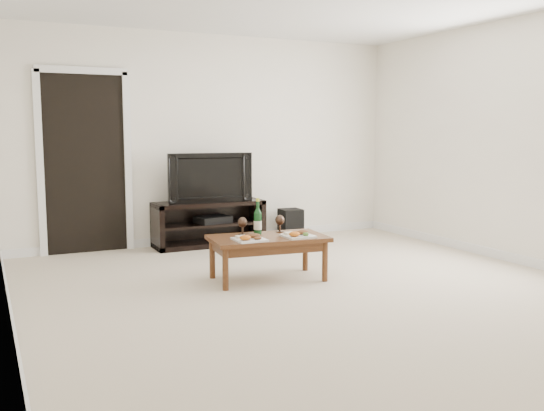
% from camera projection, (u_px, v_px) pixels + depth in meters
% --- Properties ---
extents(floor, '(5.50, 5.50, 0.00)m').
position_uv_depth(floor, '(320.00, 293.00, 5.32)').
color(floor, beige).
rests_on(floor, ground).
extents(back_wall, '(5.00, 0.04, 2.60)m').
position_uv_depth(back_wall, '(211.00, 140.00, 7.64)').
color(back_wall, white).
rests_on(back_wall, ground).
extents(doorway, '(0.90, 0.02, 2.05)m').
position_uv_depth(doorway, '(85.00, 165.00, 6.97)').
color(doorway, black).
rests_on(doorway, ground).
extents(media_console, '(1.36, 0.45, 0.55)m').
position_uv_depth(media_console, '(209.00, 224.00, 7.46)').
color(media_console, black).
rests_on(media_console, ground).
extents(television, '(1.04, 0.22, 0.60)m').
position_uv_depth(television, '(208.00, 177.00, 7.39)').
color(television, black).
rests_on(television, media_console).
extents(av_receiver, '(0.45, 0.37, 0.08)m').
position_uv_depth(av_receiver, '(213.00, 219.00, 7.47)').
color(av_receiver, black).
rests_on(av_receiver, media_console).
extents(subwoofer, '(0.28, 0.28, 0.40)m').
position_uv_depth(subwoofer, '(291.00, 224.00, 7.90)').
color(subwoofer, black).
rests_on(subwoofer, ground).
extents(coffee_table, '(1.15, 0.70, 0.42)m').
position_uv_depth(coffee_table, '(268.00, 258.00, 5.76)').
color(coffee_table, '#553017').
rests_on(coffee_table, ground).
extents(plate_left, '(0.27, 0.27, 0.07)m').
position_uv_depth(plate_left, '(249.00, 237.00, 5.51)').
color(plate_left, white).
rests_on(plate_left, coffee_table).
extents(plate_right, '(0.27, 0.27, 0.07)m').
position_uv_depth(plate_right, '(298.00, 233.00, 5.70)').
color(plate_right, white).
rests_on(plate_right, coffee_table).
extents(wine_bottle, '(0.07, 0.07, 0.35)m').
position_uv_depth(wine_bottle, '(258.00, 216.00, 5.84)').
color(wine_bottle, '#103B17').
rests_on(wine_bottle, coffee_table).
extents(goblet_left, '(0.09, 0.09, 0.17)m').
position_uv_depth(goblet_left, '(242.00, 226.00, 5.82)').
color(goblet_left, '#35251D').
rests_on(goblet_left, coffee_table).
extents(goblet_right, '(0.09, 0.09, 0.17)m').
position_uv_depth(goblet_right, '(280.00, 224.00, 5.96)').
color(goblet_right, '#35251D').
rests_on(goblet_right, coffee_table).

